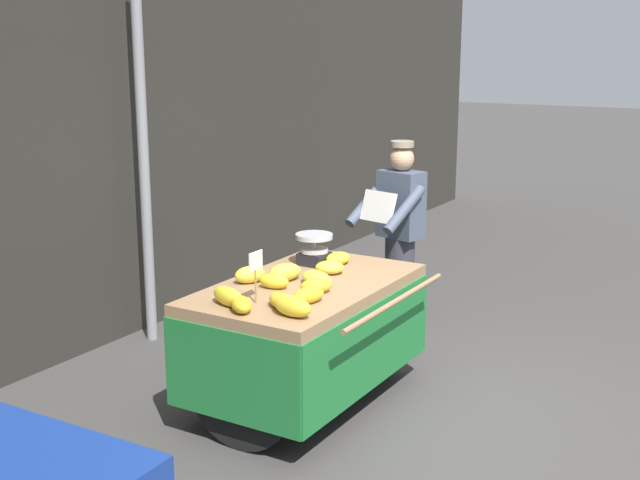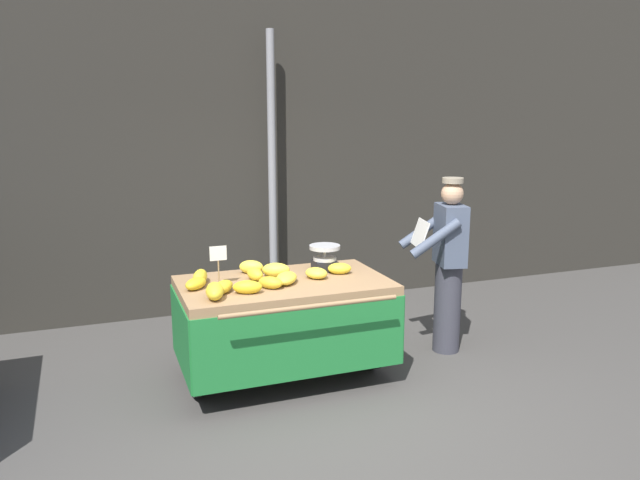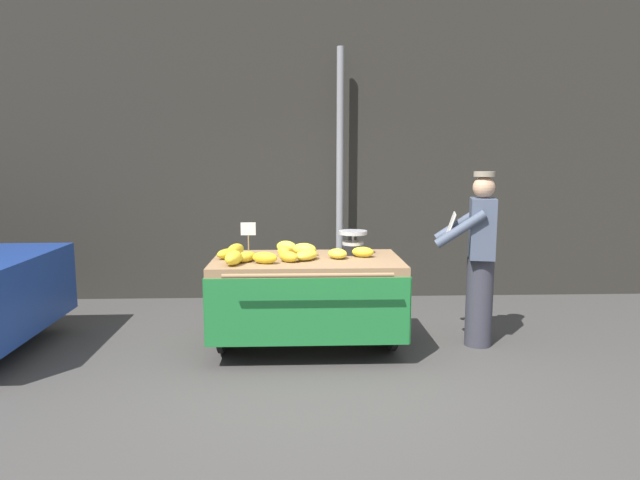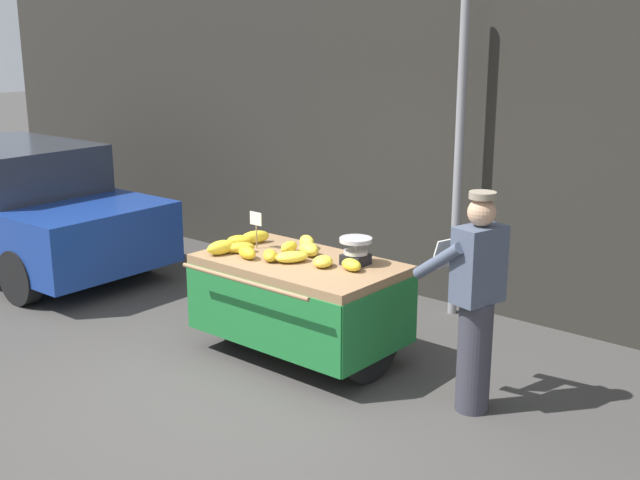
% 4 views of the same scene
% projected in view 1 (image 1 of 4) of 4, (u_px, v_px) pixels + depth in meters
% --- Properties ---
extents(ground_plane, '(60.00, 60.00, 0.00)m').
position_uv_depth(ground_plane, '(421.00, 425.00, 5.64)').
color(ground_plane, '#423F3D').
extents(back_wall, '(16.00, 0.24, 4.00)m').
position_uv_depth(back_wall, '(77.00, 110.00, 6.72)').
color(back_wall, '#2D2B26').
rests_on(back_wall, ground).
extents(street_pole, '(0.09, 0.09, 3.21)m').
position_uv_depth(street_pole, '(144.00, 157.00, 6.92)').
color(street_pole, gray).
rests_on(street_pole, ground).
extents(banana_cart, '(1.79, 1.24, 0.90)m').
position_uv_depth(banana_cart, '(306.00, 315.00, 5.83)').
color(banana_cart, '#93704C').
rests_on(banana_cart, ground).
extents(weighing_scale, '(0.28, 0.28, 0.24)m').
position_uv_depth(weighing_scale, '(314.00, 249.00, 6.23)').
color(weighing_scale, black).
rests_on(weighing_scale, banana_cart).
extents(price_sign, '(0.14, 0.01, 0.34)m').
position_uv_depth(price_sign, '(256.00, 266.00, 5.27)').
color(price_sign, '#997A51').
rests_on(price_sign, banana_cart).
extents(banana_bunch_0, '(0.29, 0.33, 0.10)m').
position_uv_depth(banana_bunch_0, '(317.00, 278.00, 5.72)').
color(banana_bunch_0, yellow).
rests_on(banana_bunch_0, banana_cart).
extents(banana_bunch_1, '(0.24, 0.26, 0.09)m').
position_uv_depth(banana_bunch_1, '(330.00, 267.00, 5.99)').
color(banana_bunch_1, yellow).
rests_on(banana_bunch_1, banana_cart).
extents(banana_bunch_2, '(0.25, 0.25, 0.10)m').
position_uv_depth(banana_bunch_2, '(241.00, 304.00, 5.15)').
color(banana_bunch_2, gold).
rests_on(banana_bunch_2, banana_cart).
extents(banana_bunch_3, '(0.19, 0.30, 0.13)m').
position_uv_depth(banana_bunch_3, '(293.00, 306.00, 5.06)').
color(banana_bunch_3, yellow).
rests_on(banana_bunch_3, banana_cart).
extents(banana_bunch_4, '(0.24, 0.24, 0.10)m').
position_uv_depth(banana_bunch_4, '(316.00, 286.00, 5.53)').
color(banana_bunch_4, gold).
rests_on(banana_bunch_4, banana_cart).
extents(banana_bunch_5, '(0.15, 0.23, 0.10)m').
position_uv_depth(banana_bunch_5, '(274.00, 281.00, 5.64)').
color(banana_bunch_5, yellow).
rests_on(banana_bunch_5, banana_cart).
extents(banana_bunch_6, '(0.20, 0.31, 0.12)m').
position_uv_depth(banana_bunch_6, '(228.00, 296.00, 5.27)').
color(banana_bunch_6, yellow).
rests_on(banana_bunch_6, banana_cart).
extents(banana_bunch_7, '(0.24, 0.19, 0.10)m').
position_uv_depth(banana_bunch_7, '(338.00, 258.00, 6.24)').
color(banana_bunch_7, yellow).
rests_on(banana_bunch_7, banana_cart).
extents(banana_bunch_8, '(0.26, 0.19, 0.11)m').
position_uv_depth(banana_bunch_8, '(309.00, 295.00, 5.32)').
color(banana_bunch_8, gold).
rests_on(banana_bunch_8, banana_cart).
extents(banana_bunch_9, '(0.28, 0.24, 0.12)m').
position_uv_depth(banana_bunch_9, '(285.00, 272.00, 5.82)').
color(banana_bunch_9, yellow).
rests_on(banana_bunch_9, banana_cart).
extents(banana_bunch_10, '(0.25, 0.22, 0.12)m').
position_uv_depth(banana_bunch_10, '(250.00, 275.00, 5.76)').
color(banana_bunch_10, yellow).
rests_on(banana_bunch_10, banana_cart).
extents(banana_bunch_11, '(0.26, 0.29, 0.10)m').
position_uv_depth(banana_bunch_11, '(282.00, 301.00, 5.21)').
color(banana_bunch_11, gold).
rests_on(banana_bunch_11, banana_cart).
extents(vendor_person, '(0.66, 0.61, 1.71)m').
position_uv_depth(vendor_person, '(399.00, 238.00, 7.23)').
color(vendor_person, '#383842').
rests_on(vendor_person, ground).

